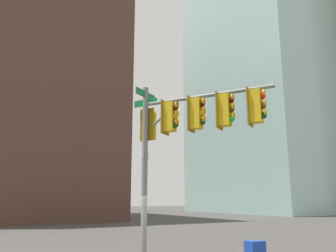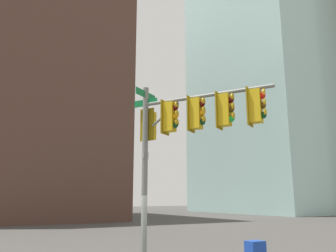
{
  "view_description": "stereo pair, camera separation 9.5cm",
  "coord_description": "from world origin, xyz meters",
  "views": [
    {
      "loc": [
        -10.32,
        4.88,
        2.38
      ],
      "look_at": [
        -0.51,
        -0.82,
        4.8
      ],
      "focal_mm": 36.84,
      "sensor_mm": 36.0,
      "label": 1
    },
    {
      "loc": [
        -10.37,
        4.79,
        2.38
      ],
      "look_at": [
        -0.51,
        -0.82,
        4.8
      ],
      "focal_mm": 36.84,
      "sensor_mm": 36.0,
      "label": 2
    }
  ],
  "objects": [
    {
      "name": "building_brick_nearside",
      "position": [
        38.15,
        -0.75,
        18.01
      ],
      "size": [
        26.92,
        20.1,
        36.02
      ],
      "primitive_type": "cube",
      "color": "#4C3328",
      "rests_on": "ground_plane"
    },
    {
      "name": "signal_pole_assembly",
      "position": [
        -1.01,
        -1.19,
        4.71
      ],
      "size": [
        4.22,
        2.96,
        6.28
      ],
      "rotation": [
        0.0,
        0.0,
        3.7
      ],
      "color": "slate",
      "rests_on": "ground_plane"
    },
    {
      "name": "building_glass_tower",
      "position": [
        36.47,
        -45.22,
        41.55
      ],
      "size": [
        27.05,
        22.27,
        83.1
      ],
      "primitive_type": "cube",
      "color": "#9EC6C1",
      "rests_on": "ground_plane"
    }
  ]
}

